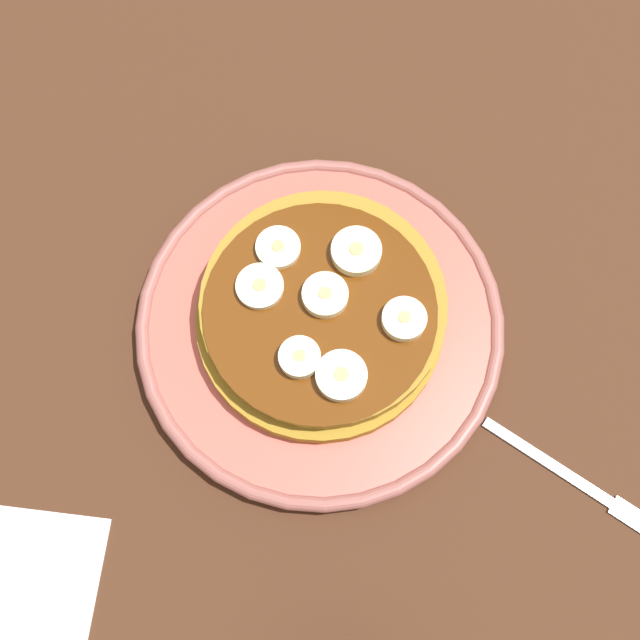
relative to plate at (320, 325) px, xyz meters
The scene contains 12 objects.
ground_plane 2.44cm from the plate, ahead, with size 140.00×140.00×3.00cm, color #422616.
plate is the anchor object (origin of this frame).
pancake_stack 1.91cm from the plate, 106.99° to the right, with size 16.85×16.45×2.71cm.
banana_slice_0 3.65cm from the plate, 67.06° to the right, with size 3.01×3.01×0.96cm.
banana_slice_1 5.39cm from the plate, ahead, with size 3.12×3.12×0.71cm.
banana_slice_2 5.85cm from the plate, 127.48° to the left, with size 3.24×3.24×1.00cm.
banana_slice_3 5.76cm from the plate, 100.29° to the right, with size 3.33×3.33×1.02cm.
banana_slice_4 6.44cm from the plate, 167.24° to the right, with size 2.88×2.88×0.98cm.
banana_slice_5 6.07cm from the plate, 35.82° to the right, with size 2.97×2.97×0.74cm.
banana_slice_6 5.03cm from the plate, 84.56° to the left, with size 2.66×2.66×1.04cm.
napkin 26.25cm from the plate, 63.21° to the left, with size 11.00×11.00×0.30cm, color white.
fork 20.06cm from the plate, 169.07° to the left, with size 12.88×3.93×0.50cm.
Camera 1 is at (-5.89, 15.29, 51.42)cm, focal length 43.82 mm.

